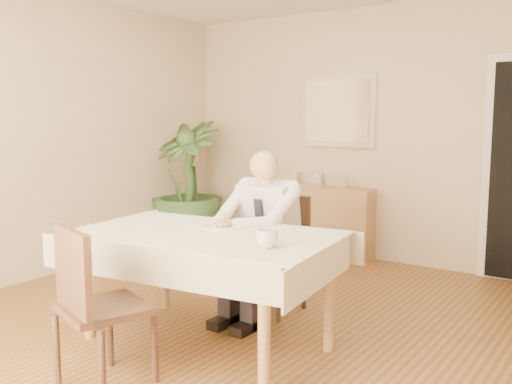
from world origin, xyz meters
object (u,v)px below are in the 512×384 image
Objects in this scene: dining_table at (204,245)px; chair_near at (92,299)px; chair_far at (278,246)px; seated_man at (257,227)px; coffee_mug at (267,239)px; sideboard at (329,222)px; potted_palm at (186,185)px.

chair_near is (-0.07, -0.85, -0.14)m from dining_table.
seated_man is at bearing -96.43° from chair_far.
seated_man reaches higher than dining_table.
coffee_mug is (0.57, -0.71, 0.11)m from seated_man.
seated_man is 2.05m from sideboard.
dining_table is 0.59m from seated_man.
dining_table is 2.07× the size of chair_far.
chair_far is at bearing 82.95° from dining_table.
sideboard is at bearing 102.40° from seated_man.
sideboard is (-0.36, 3.43, -0.15)m from chair_near.
chair_far is at bearing 119.69° from coffee_mug.
potted_palm reaches higher than sideboard.
sideboard is at bearing 19.85° from potted_palm.
chair_near is at bearing -92.82° from seated_man.
seated_man is at bearing 128.63° from coffee_mug.
dining_table reaches higher than sideboard.
chair_near is 0.64× the size of potted_palm.
seated_man is at bearing -36.06° from potted_palm.
dining_table is at bearing 168.10° from coffee_mug.
chair_near is 3.45m from potted_palm.
potted_palm reaches higher than seated_man.
seated_man is (-0.00, 0.59, 0.02)m from dining_table.
chair_near is 7.03× the size of coffee_mug.
dining_table is 0.87m from chair_near.
chair_near reaches higher than dining_table.
potted_palm reaches higher than chair_far.
dining_table is at bearing -45.86° from potted_palm.
coffee_mug reaches higher than dining_table.
chair_near is 0.99× the size of sideboard.
dining_table is at bearing -84.67° from sideboard.
sideboard is 1.66m from potted_palm.
potted_palm is (-1.96, 1.43, 0.03)m from seated_man.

